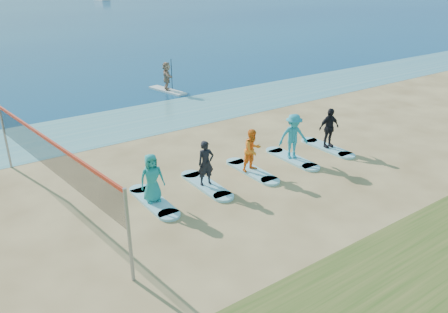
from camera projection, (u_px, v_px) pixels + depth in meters
ground at (290, 197)px, 14.56m from camera, size 600.00×600.00×0.00m
shallow_water at (149, 118)px, 22.44m from camera, size 600.00×600.00×0.00m
volleyball_net at (49, 155)px, 12.99m from camera, size 1.10×9.03×2.50m
paddleboard at (167, 91)px, 27.51m from camera, size 1.23×3.08×0.12m
paddleboarder at (167, 76)px, 27.15m from camera, size 1.04×1.69×1.74m
boat_offshore_b at (102, 0)px, 119.39m from camera, size 2.56×5.76×1.82m
surfboard_0 at (154, 202)px, 14.19m from camera, size 0.70×2.20×0.09m
student_0 at (152, 178)px, 13.86m from camera, size 0.85×0.61×1.61m
surfboard_1 at (206, 185)px, 15.28m from camera, size 0.70×2.20×0.09m
student_1 at (206, 163)px, 14.95m from camera, size 0.64×0.48×1.59m
surfboard_2 at (252, 171)px, 16.37m from camera, size 0.70×2.20×0.09m
student_2 at (252, 150)px, 16.05m from camera, size 0.83×0.67×1.60m
surfboard_3 at (292, 159)px, 17.47m from camera, size 0.70×2.20×0.09m
student_3 at (293, 136)px, 17.10m from camera, size 1.34×1.08×1.81m
surfboard_4 at (327, 148)px, 18.56m from camera, size 0.70×2.20×0.09m
student_4 at (329, 128)px, 18.22m from camera, size 1.04×0.55×1.69m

